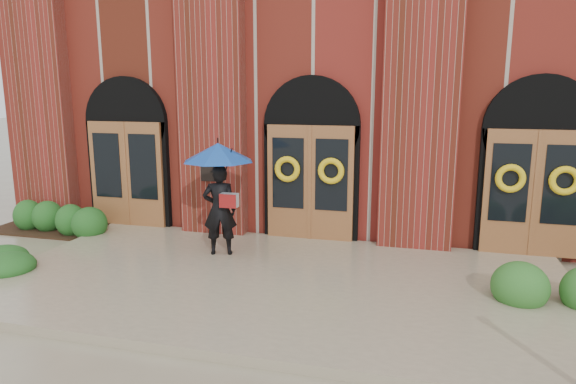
% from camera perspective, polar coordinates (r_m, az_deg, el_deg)
% --- Properties ---
extents(ground, '(90.00, 90.00, 0.00)m').
position_cam_1_polar(ground, '(9.04, -1.40, -10.82)').
color(ground, gray).
rests_on(ground, ground).
extents(landing, '(10.00, 5.30, 0.15)m').
position_cam_1_polar(landing, '(9.14, -1.14, -10.04)').
color(landing, tan).
rests_on(landing, ground).
extents(church_building, '(16.20, 12.53, 7.00)m').
position_cam_1_polar(church_building, '(16.97, 7.05, 11.67)').
color(church_building, maroon).
rests_on(church_building, ground).
extents(man_with_umbrella, '(1.76, 1.76, 2.24)m').
position_cam_1_polar(man_with_umbrella, '(10.13, -7.68, 1.65)').
color(man_with_umbrella, black).
rests_on(man_with_umbrella, landing).
extents(hedge_wall_left, '(2.78, 1.11, 0.71)m').
position_cam_1_polar(hedge_wall_left, '(13.74, -24.74, -2.49)').
color(hedge_wall_left, '#1D4F1A').
rests_on(hedge_wall_left, ground).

